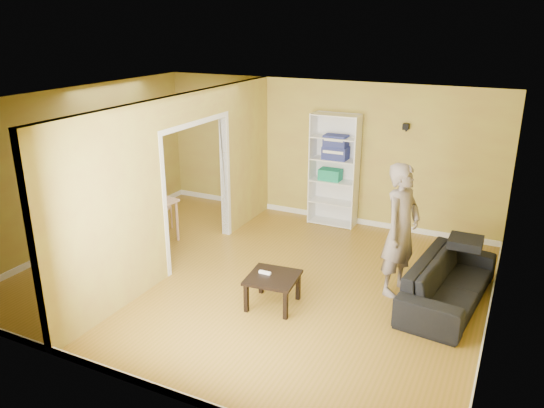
{
  "coord_description": "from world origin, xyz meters",
  "views": [
    {
      "loc": [
        3.35,
        -6.26,
        3.61
      ],
      "look_at": [
        0.2,
        0.2,
        1.1
      ],
      "focal_mm": 35.0,
      "sensor_mm": 36.0,
      "label": 1
    }
  ],
  "objects_px": {
    "chair_near": "(116,228)",
    "chair_far": "(160,206)",
    "dining_table": "(138,203)",
    "chair_left": "(108,207)",
    "sofa": "(450,275)",
    "person": "(402,219)",
    "bookshelf": "(335,170)",
    "coffee_table": "(273,281)"
  },
  "relations": [
    {
      "from": "sofa",
      "to": "chair_far",
      "type": "distance_m",
      "value": 5.12
    },
    {
      "from": "sofa",
      "to": "coffee_table",
      "type": "distance_m",
      "value": 2.35
    },
    {
      "from": "bookshelf",
      "to": "dining_table",
      "type": "bearing_deg",
      "value": -140.25
    },
    {
      "from": "coffee_table",
      "to": "dining_table",
      "type": "height_order",
      "value": "dining_table"
    },
    {
      "from": "chair_near",
      "to": "chair_far",
      "type": "xyz_separation_m",
      "value": [
        -0.03,
        1.18,
        -0.0
      ]
    },
    {
      "from": "bookshelf",
      "to": "chair_far",
      "type": "bearing_deg",
      "value": -148.28
    },
    {
      "from": "dining_table",
      "to": "chair_near",
      "type": "xyz_separation_m",
      "value": [
        0.03,
        -0.61,
        -0.23
      ]
    },
    {
      "from": "chair_near",
      "to": "person",
      "type": "bearing_deg",
      "value": 20.77
    },
    {
      "from": "chair_left",
      "to": "dining_table",
      "type": "bearing_deg",
      "value": 89.09
    },
    {
      "from": "bookshelf",
      "to": "chair_left",
      "type": "xyz_separation_m",
      "value": [
        -3.44,
        -2.2,
        -0.55
      ]
    },
    {
      "from": "chair_near",
      "to": "chair_far",
      "type": "height_order",
      "value": "same"
    },
    {
      "from": "bookshelf",
      "to": "chair_near",
      "type": "relative_size",
      "value": 2.35
    },
    {
      "from": "dining_table",
      "to": "chair_left",
      "type": "relative_size",
      "value": 1.25
    },
    {
      "from": "bookshelf",
      "to": "dining_table",
      "type": "height_order",
      "value": "bookshelf"
    },
    {
      "from": "sofa",
      "to": "person",
      "type": "relative_size",
      "value": 0.96
    },
    {
      "from": "chair_left",
      "to": "chair_far",
      "type": "distance_m",
      "value": 0.9
    },
    {
      "from": "person",
      "to": "chair_near",
      "type": "distance_m",
      "value": 4.49
    },
    {
      "from": "chair_left",
      "to": "chair_far",
      "type": "height_order",
      "value": "chair_left"
    },
    {
      "from": "sofa",
      "to": "chair_far",
      "type": "bearing_deg",
      "value": 91.16
    },
    {
      "from": "sofa",
      "to": "bookshelf",
      "type": "distance_m",
      "value": 3.28
    },
    {
      "from": "sofa",
      "to": "dining_table",
      "type": "relative_size",
      "value": 1.75
    },
    {
      "from": "dining_table",
      "to": "chair_left",
      "type": "height_order",
      "value": "chair_left"
    },
    {
      "from": "bookshelf",
      "to": "sofa",
      "type": "bearing_deg",
      "value": -41.98
    },
    {
      "from": "chair_near",
      "to": "chair_far",
      "type": "bearing_deg",
      "value": 103.01
    },
    {
      "from": "sofa",
      "to": "person",
      "type": "xyz_separation_m",
      "value": [
        -0.69,
        0.0,
        0.69
      ]
    },
    {
      "from": "person",
      "to": "coffee_table",
      "type": "bearing_deg",
      "value": 146.05
    },
    {
      "from": "coffee_table",
      "to": "chair_left",
      "type": "distance_m",
      "value": 3.9
    },
    {
      "from": "person",
      "to": "dining_table",
      "type": "relative_size",
      "value": 1.82
    },
    {
      "from": "sofa",
      "to": "chair_left",
      "type": "height_order",
      "value": "chair_left"
    },
    {
      "from": "sofa",
      "to": "dining_table",
      "type": "height_order",
      "value": "sofa"
    },
    {
      "from": "chair_left",
      "to": "chair_near",
      "type": "bearing_deg",
      "value": 52.16
    },
    {
      "from": "coffee_table",
      "to": "chair_left",
      "type": "bearing_deg",
      "value": 164.32
    },
    {
      "from": "chair_far",
      "to": "sofa",
      "type": "bearing_deg",
      "value": -170.87
    },
    {
      "from": "coffee_table",
      "to": "chair_far",
      "type": "height_order",
      "value": "chair_far"
    },
    {
      "from": "sofa",
      "to": "coffee_table",
      "type": "bearing_deg",
      "value": 124.53
    },
    {
      "from": "chair_left",
      "to": "chair_far",
      "type": "bearing_deg",
      "value": 128.81
    },
    {
      "from": "bookshelf",
      "to": "chair_near",
      "type": "xyz_separation_m",
      "value": [
        -2.68,
        -2.86,
        -0.59
      ]
    },
    {
      "from": "bookshelf",
      "to": "chair_left",
      "type": "distance_m",
      "value": 4.12
    },
    {
      "from": "person",
      "to": "sofa",
      "type": "bearing_deg",
      "value": -73.01
    },
    {
      "from": "person",
      "to": "dining_table",
      "type": "height_order",
      "value": "person"
    },
    {
      "from": "sofa",
      "to": "chair_left",
      "type": "distance_m",
      "value": 5.83
    },
    {
      "from": "chair_near",
      "to": "chair_left",
      "type": "bearing_deg",
      "value": 150.86
    }
  ]
}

